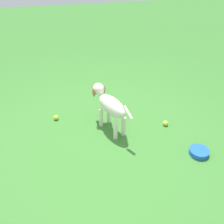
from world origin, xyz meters
TOP-DOWN VIEW (x-y plane):
  - ground at (0.00, 0.00)m, footprint 14.00×14.00m
  - dog at (-0.15, -0.27)m, footprint 0.39×0.74m
  - tennis_ball_0 at (-0.86, -0.17)m, footprint 0.07×0.07m
  - tennis_ball_1 at (0.52, -0.59)m, footprint 0.07×0.07m
  - water_bowl at (-1.04, 0.40)m, footprint 0.22×0.22m

SIDE VIEW (x-z plane):
  - ground at x=0.00m, z-range 0.00..0.00m
  - water_bowl at x=-1.04m, z-range 0.00..0.06m
  - tennis_ball_0 at x=-0.86m, z-range 0.00..0.07m
  - tennis_ball_1 at x=0.52m, z-range 0.00..0.07m
  - dog at x=-0.15m, z-range 0.09..0.63m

